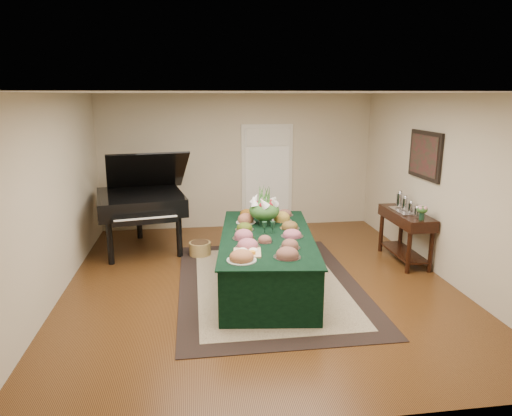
{
  "coord_description": "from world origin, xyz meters",
  "views": [
    {
      "loc": [
        -0.9,
        -6.16,
        2.68
      ],
      "look_at": [
        0.0,
        0.3,
        1.05
      ],
      "focal_mm": 32.0,
      "sensor_mm": 36.0,
      "label": 1
    }
  ],
  "objects": [
    {
      "name": "floral_centerpiece",
      "position": [
        0.15,
        0.46,
        1.03
      ],
      "size": [
        0.48,
        0.48,
        0.48
      ],
      "color": "black",
      "rests_on": "buffet_table"
    },
    {
      "name": "wicker_basket",
      "position": [
        -0.83,
        1.29,
        0.11
      ],
      "size": [
        0.37,
        0.37,
        0.23
      ],
      "primitive_type": "cylinder",
      "color": "olive",
      "rests_on": "ground"
    },
    {
      "name": "grand_piano",
      "position": [
        -1.82,
        1.75,
        0.88
      ],
      "size": [
        1.73,
        1.93,
        1.76
      ],
      "color": "black",
      "rests_on": "ground"
    },
    {
      "name": "pink_bouquet",
      "position": [
        2.5,
        0.07,
        0.99
      ],
      "size": [
        0.18,
        0.18,
        0.23
      ],
      "color": "black",
      "rests_on": "mahogany_sideboard"
    },
    {
      "name": "kitchen_doorway",
      "position": [
        0.6,
        2.97,
        1.02
      ],
      "size": [
        1.05,
        0.07,
        2.1
      ],
      "color": "silver",
      "rests_on": "ground"
    },
    {
      "name": "green_goblets",
      "position": [
        0.14,
        -0.02,
        0.84
      ],
      "size": [
        0.19,
        0.08,
        0.18
      ],
      "color": "black",
      "rests_on": "buffet_table"
    },
    {
      "name": "mahogany_sideboard",
      "position": [
        2.5,
        0.55,
        0.64
      ],
      "size": [
        0.45,
        1.23,
        0.84
      ],
      "color": "black",
      "rests_on": "ground"
    },
    {
      "name": "food_platters",
      "position": [
        0.08,
        -0.04,
        0.79
      ],
      "size": [
        1.24,
        2.3,
        0.12
      ],
      "color": "silver",
      "rests_on": "buffet_table"
    },
    {
      "name": "cutting_board",
      "position": [
        -0.26,
        -0.8,
        0.78
      ],
      "size": [
        0.38,
        0.38,
        0.1
      ],
      "color": "tan",
      "rests_on": "buffet_table"
    },
    {
      "name": "wall_painting",
      "position": [
        2.72,
        0.55,
        1.75
      ],
      "size": [
        0.05,
        0.95,
        0.75
      ],
      "color": "black",
      "rests_on": "ground"
    },
    {
      "name": "buffet_table",
      "position": [
        0.1,
        -0.08,
        0.38
      ],
      "size": [
        1.61,
        2.86,
        0.75
      ],
      "color": "black",
      "rests_on": "ground"
    },
    {
      "name": "tea_service",
      "position": [
        2.5,
        0.58,
        0.95
      ],
      "size": [
        0.34,
        0.74,
        0.3
      ],
      "color": "silver",
      "rests_on": "mahogany_sideboard"
    },
    {
      "name": "ground",
      "position": [
        0.0,
        0.0,
        0.0
      ],
      "size": [
        6.0,
        6.0,
        0.0
      ],
      "primitive_type": "plane",
      "color": "#321A0B",
      "rests_on": "ground"
    },
    {
      "name": "area_rug",
      "position": [
        0.13,
        -0.08,
        0.01
      ],
      "size": [
        2.57,
        3.6,
        0.01
      ],
      "color": "black",
      "rests_on": "ground"
    }
  ]
}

